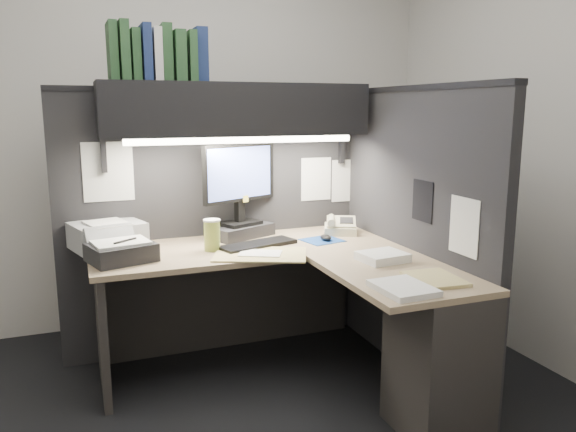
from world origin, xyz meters
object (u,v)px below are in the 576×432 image
object	(u,v)px
telephone	(340,227)
printer	(108,235)
desk	(337,319)
coffee_cup	(212,236)
keyboard	(258,245)
notebook_stack	(121,252)
monitor	(240,200)
overhead_shelf	(236,109)

from	to	relation	value
telephone	printer	xyz separation A→B (m)	(-1.40, 0.12, 0.03)
desk	coffee_cup	size ratio (longest dim) A/B	10.23
keyboard	telephone	world-z (taller)	telephone
notebook_stack	monitor	bearing A→B (deg)	23.95
telephone	notebook_stack	world-z (taller)	notebook_stack
coffee_cup	overhead_shelf	bearing A→B (deg)	46.92
coffee_cup	printer	size ratio (longest dim) A/B	0.45
overhead_shelf	keyboard	bearing A→B (deg)	-79.44
overhead_shelf	coffee_cup	bearing A→B (deg)	-133.08
printer	desk	bearing A→B (deg)	-53.15
overhead_shelf	printer	size ratio (longest dim) A/B	4.23
overhead_shelf	coffee_cup	size ratio (longest dim) A/B	9.33
desk	telephone	size ratio (longest dim) A/B	8.19
monitor	telephone	world-z (taller)	monitor
notebook_stack	desk	bearing A→B (deg)	-25.13
monitor	keyboard	size ratio (longest dim) A/B	1.24
overhead_shelf	telephone	world-z (taller)	overhead_shelf
desk	monitor	bearing A→B (deg)	109.16
desk	notebook_stack	distance (m)	1.16
overhead_shelf	monitor	bearing A→B (deg)	62.23
telephone	overhead_shelf	bearing A→B (deg)	-162.76
desk	monitor	xyz separation A→B (m)	(-0.28, 0.80, 0.51)
monitor	printer	size ratio (longest dim) A/B	1.56
desk	overhead_shelf	xyz separation A→B (m)	(-0.30, 0.75, 1.06)
keyboard	telephone	size ratio (longest dim) A/B	2.22
printer	coffee_cup	bearing A→B (deg)	-42.81
overhead_shelf	keyboard	xyz separation A→B (m)	(0.04, -0.24, -0.76)
overhead_shelf	printer	xyz separation A→B (m)	(-0.75, 0.03, -0.70)
overhead_shelf	notebook_stack	distance (m)	1.05
printer	keyboard	bearing A→B (deg)	-35.20
desk	monitor	distance (m)	0.99
monitor	notebook_stack	distance (m)	0.82
printer	telephone	bearing A→B (deg)	-21.51
telephone	printer	bearing A→B (deg)	-159.79
monitor	keyboard	bearing A→B (deg)	-109.95
keyboard	notebook_stack	distance (m)	0.75
overhead_shelf	notebook_stack	bearing A→B (deg)	-158.43
desk	telephone	world-z (taller)	telephone
overhead_shelf	keyboard	size ratio (longest dim) A/B	3.37
keyboard	overhead_shelf	bearing A→B (deg)	83.57
monitor	telephone	size ratio (longest dim) A/B	2.75
coffee_cup	notebook_stack	xyz separation A→B (m)	(-0.49, -0.05, -0.04)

